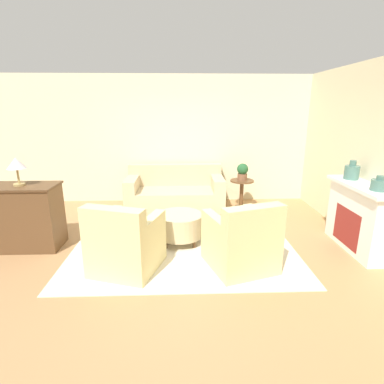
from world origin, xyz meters
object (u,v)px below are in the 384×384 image
armchair_left (125,244)px  table_lamp (16,165)px  vase_mantel_near (352,172)px  potted_plant_on_side_table (242,171)px  couch (175,193)px  vase_mantel_far (379,185)px  dresser (25,216)px  ottoman_table (180,225)px  armchair_right (242,243)px  side_table (242,189)px

armchair_left → table_lamp: size_ratio=2.49×
vase_mantel_near → potted_plant_on_side_table: size_ratio=0.83×
table_lamp → couch: bearing=40.2°
couch → armchair_left: (-0.61, -2.65, 0.05)m
vase_mantel_far → dresser: bearing=173.4°
ottoman_table → table_lamp: bearing=-178.1°
armchair_right → potted_plant_on_side_table: size_ratio=2.88×
armchair_right → ottoman_table: size_ratio=1.42×
armchair_right → couch: bearing=109.4°
ottoman_table → potted_plant_on_side_table: (1.32, 1.71, 0.50)m
couch → armchair_left: 2.72m
couch → armchair_left: armchair_left is taller
couch → ottoman_table: size_ratio=2.83×
armchair_right → vase_mantel_near: 2.17m
vase_mantel_far → table_lamp: (-5.04, 0.58, 0.20)m
side_table → table_lamp: size_ratio=1.49×
side_table → vase_mantel_far: size_ratio=2.95×
armchair_left → armchair_right: 1.54m
vase_mantel_near → potted_plant_on_side_table: (-1.35, 1.69, -0.34)m
armchair_right → side_table: bearing=78.9°
vase_mantel_near → vase_mantel_far: vase_mantel_near is taller
couch → vase_mantel_far: bearing=-41.7°
armchair_right → vase_mantel_near: bearing=24.4°
couch → armchair_left: bearing=-103.0°
armchair_right → table_lamp: table_lamp is taller
armchair_right → ottoman_table: (-0.83, 0.82, -0.06)m
dresser → potted_plant_on_side_table: dresser is taller
potted_plant_on_side_table → table_lamp: bearing=-154.2°
table_lamp → vase_mantel_near: bearing=1.0°
armchair_left → side_table: size_ratio=1.68×
side_table → potted_plant_on_side_table: potted_plant_on_side_table is taller
side_table → ottoman_table: bearing=-127.8°
ottoman_table → vase_mantel_near: 2.81m
table_lamp → dresser: bearing=0.0°
vase_mantel_near → potted_plant_on_side_table: vase_mantel_near is taller
table_lamp → armchair_right: bearing=-13.2°
armchair_right → vase_mantel_far: size_ratio=4.95×
couch → vase_mantel_near: bearing=-33.0°
ottoman_table → vase_mantel_far: 2.87m
couch → armchair_left: size_ratio=2.00×
armchair_left → vase_mantel_near: 3.58m
dresser → potted_plant_on_side_table: (3.68, 1.78, 0.29)m
armchair_left → side_table: bearing=51.1°
ottoman_table → vase_mantel_far: vase_mantel_far is taller
dresser → table_lamp: bearing=180.0°
armchair_left → table_lamp: table_lamp is taller
dresser → table_lamp: (-0.00, 0.00, 0.79)m
dresser → potted_plant_on_side_table: bearing=25.8°
dresser → table_lamp: table_lamp is taller
side_table → vase_mantel_far: bearing=-60.2°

